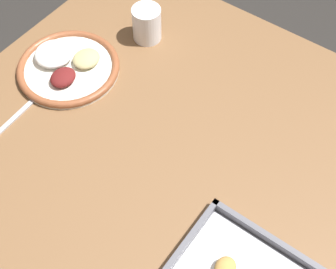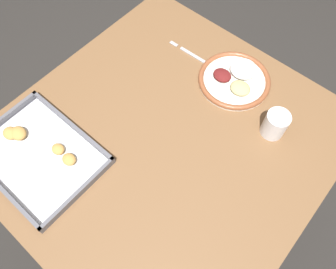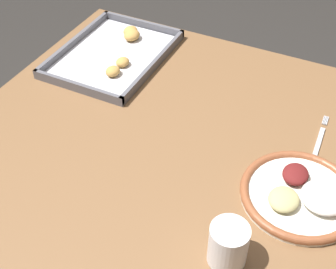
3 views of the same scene
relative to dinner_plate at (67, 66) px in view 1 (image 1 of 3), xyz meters
The scene contains 5 objects.
ground_plane 0.82m from the dinner_plate, 83.20° to the left, with size 8.00×8.00×0.00m, color #282623.
dining_table 0.37m from the dinner_plate, 83.20° to the left, with size 1.03×1.08×0.73m.
dinner_plate is the anchor object (origin of this frame).
fork 0.19m from the dinner_plate, ahead, with size 0.22×0.02×0.00m.
drinking_cup 0.24m from the dinner_plate, 156.72° to the left, with size 0.08×0.08×0.10m.
Camera 1 is at (0.48, 0.36, 1.65)m, focal length 50.00 mm.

